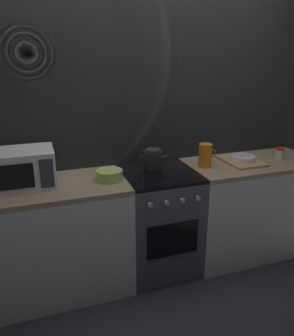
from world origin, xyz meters
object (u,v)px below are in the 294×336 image
(mixing_bowl, at_px, (110,175))
(pitcher, at_px, (205,155))
(dish_pile, at_px, (242,160))
(spice_jar, at_px, (280,154))
(kettle, at_px, (153,159))
(stove_unit, at_px, (159,222))
(microwave, at_px, (22,168))

(mixing_bowl, bearing_deg, pitcher, 2.99)
(dish_pile, bearing_deg, spice_jar, -4.65)
(kettle, xyz_separation_m, spice_jar, (1.18, -0.13, -0.03))
(pitcher, bearing_deg, stove_unit, -178.58)
(kettle, relative_size, pitcher, 1.42)
(dish_pile, xyz_separation_m, spice_jar, (0.38, -0.03, 0.03))
(stove_unit, height_order, kettle, kettle)
(microwave, height_order, mixing_bowl, microwave)
(stove_unit, xyz_separation_m, kettle, (-0.01, 0.11, 0.53))
(mixing_bowl, bearing_deg, stove_unit, 4.53)
(mixing_bowl, xyz_separation_m, dish_pile, (1.21, 0.05, -0.02))
(kettle, xyz_separation_m, dish_pile, (0.80, -0.10, -0.06))
(microwave, distance_m, pitcher, 1.46)
(kettle, bearing_deg, pitcher, -13.62)
(dish_pile, bearing_deg, stove_unit, -178.87)
(dish_pile, relative_size, spice_jar, 3.81)
(mixing_bowl, relative_size, pitcher, 1.00)
(stove_unit, distance_m, pitcher, 0.69)
(dish_pile, bearing_deg, microwave, 178.76)
(kettle, bearing_deg, microwave, -176.70)
(dish_pile, bearing_deg, mixing_bowl, -177.68)
(stove_unit, relative_size, mixing_bowl, 4.50)
(mixing_bowl, relative_size, spice_jar, 1.90)
(stove_unit, relative_size, kettle, 3.16)
(microwave, relative_size, spice_jar, 4.38)
(stove_unit, bearing_deg, dish_pile, 1.13)
(stove_unit, distance_m, microwave, 1.20)
(mixing_bowl, bearing_deg, spice_jar, 0.66)
(stove_unit, bearing_deg, microwave, 176.98)
(microwave, relative_size, pitcher, 2.30)
(microwave, distance_m, spice_jar, 2.21)
(spice_jar, bearing_deg, pitcher, 178.05)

